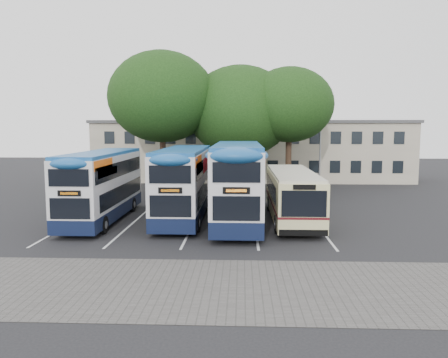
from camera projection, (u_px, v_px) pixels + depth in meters
ground at (264, 248)px, 19.88m from camera, size 120.00×120.00×0.00m
paving_strip at (213, 287)px, 15.00m from camera, size 40.00×6.00×0.01m
bay_lines at (194, 223)px, 24.99m from camera, size 14.12×11.00×0.01m
depot_building at (251, 150)px, 46.30m from camera, size 32.40×8.40×6.20m
lamp_post at (321, 132)px, 38.87m from camera, size 0.25×1.05×9.06m
tree_left at (162, 97)px, 36.13m from camera, size 8.88×8.88×11.77m
tree_mid at (240, 111)px, 37.44m from camera, size 9.19×9.19×10.76m
tree_right at (289, 105)px, 36.14m from camera, size 7.32×7.32×10.46m
bus_dd_left at (102, 183)px, 25.54m from camera, size 2.36×9.75×4.06m
bus_dd_mid at (184, 180)px, 26.01m from camera, size 2.46×10.16×4.23m
bus_dd_right at (238, 179)px, 25.11m from camera, size 2.64×10.88×4.53m
bus_single at (292, 192)px, 25.68m from camera, size 2.49×9.80×2.92m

